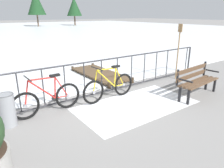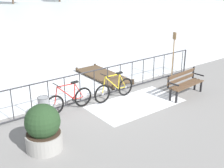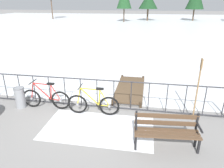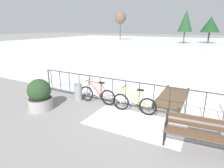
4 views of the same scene
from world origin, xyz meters
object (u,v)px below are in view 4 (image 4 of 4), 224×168
bicycle_near_railing (134,103)px  planter_with_shrub (40,95)px  bicycle_second (97,95)px  trash_bin (78,92)px  park_bench (196,130)px

bicycle_near_railing → planter_with_shrub: (-3.31, -1.43, 0.20)m
planter_with_shrub → bicycle_second: bearing=44.3°
bicycle_near_railing → trash_bin: (-2.62, 0.05, 0.00)m
bicycle_near_railing → bicycle_second: size_ratio=1.00×
bicycle_second → planter_with_shrub: size_ratio=1.42×
bicycle_near_railing → bicycle_second: same height
park_bench → bicycle_near_railing: bearing=150.8°
bicycle_near_railing → bicycle_second: bearing=175.4°
park_bench → planter_with_shrub: 5.54m
bicycle_near_railing → park_bench: bicycle_near_railing is taller
park_bench → trash_bin: size_ratio=2.23×
bicycle_second → park_bench: size_ratio=1.05×
bicycle_near_railing → trash_bin: bearing=179.0°
planter_with_shrub → trash_bin: bearing=65.0°
park_bench → planter_with_shrub: (-5.53, -0.18, 0.06)m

